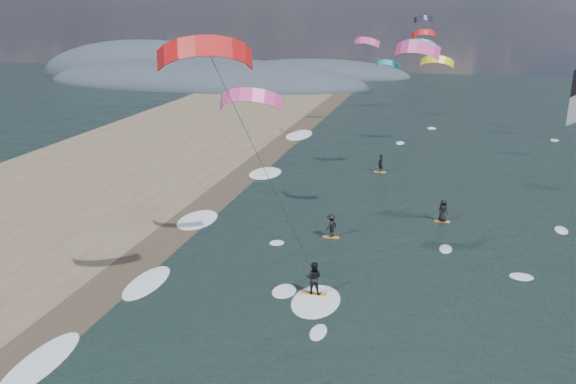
# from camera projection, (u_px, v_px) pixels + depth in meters

# --- Properties ---
(wet_sand_strip) EXTENTS (3.00, 240.00, 0.00)m
(wet_sand_strip) POSITION_uv_depth(u_px,v_px,m) (70.00, 319.00, 32.68)
(wet_sand_strip) COLOR #382D23
(wet_sand_strip) RESTS_ON ground
(coastal_hills) EXTENTS (80.00, 41.00, 15.00)m
(coastal_hills) POSITION_uv_depth(u_px,v_px,m) (195.00, 79.00, 131.25)
(coastal_hills) COLOR #3D4756
(coastal_hills) RESTS_ON ground
(kitesurfer_near_b) EXTENTS (7.31, 8.91, 14.74)m
(kitesurfer_near_b) POSITION_uv_depth(u_px,v_px,m) (244.00, 133.00, 29.14)
(kitesurfer_near_b) COLOR orange
(kitesurfer_near_b) RESTS_ON ground
(far_kitesurfers) EXTENTS (8.43, 19.18, 1.75)m
(far_kitesurfers) POSITION_uv_depth(u_px,v_px,m) (379.00, 205.00, 48.04)
(far_kitesurfers) COLOR orange
(far_kitesurfers) RESTS_ON ground
(bg_kite_field) EXTENTS (13.18, 73.15, 10.63)m
(bg_kite_field) POSITION_uv_depth(u_px,v_px,m) (393.00, 42.00, 68.45)
(bg_kite_field) COLOR teal
(bg_kite_field) RESTS_ON ground
(shoreline_surf) EXTENTS (2.40, 79.40, 0.11)m
(shoreline_surf) POSITION_uv_depth(u_px,v_px,m) (135.00, 283.00, 36.81)
(shoreline_surf) COLOR white
(shoreline_surf) RESTS_ON ground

